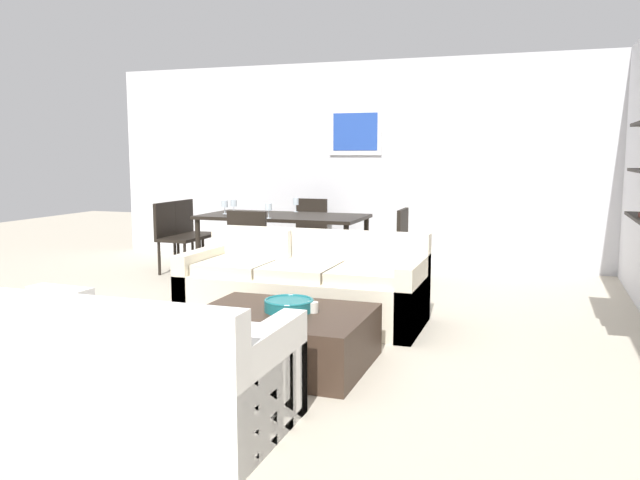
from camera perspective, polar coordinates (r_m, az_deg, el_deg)
name	(u,v)px	position (r m, az deg, el deg)	size (l,w,h in m)	color
ground_plane	(277,329)	(5.49, -3.83, -7.90)	(18.00, 18.00, 0.00)	#BCB29E
back_wall_unit	(400,163)	(8.59, 7.12, 6.81)	(8.40, 0.09, 2.70)	silver
sofa_beige	(304,288)	(5.69, -1.46, -4.32)	(2.11, 0.90, 0.78)	beige
loveseat_white	(134,374)	(3.67, -16.25, -11.40)	(1.63, 0.90, 0.78)	white
coffee_table	(281,338)	(4.54, -3.45, -8.73)	(1.21, 0.97, 0.38)	#38281E
decorative_bowl	(289,304)	(4.51, -2.78, -5.76)	(0.35, 0.35, 0.08)	#19666B
candle_jar	(313,307)	(4.46, -0.62, -6.02)	(0.07, 0.07, 0.07)	silver
dining_table	(283,220)	(7.68, -3.31, 1.77)	(1.96, 0.98, 0.75)	black
dining_chair_left_far	(191,229)	(8.51, -11.40, 0.97)	(0.44, 0.44, 0.88)	black
dining_chair_left_near	(173,233)	(8.14, -12.97, 0.63)	(0.44, 0.44, 0.88)	black
dining_chair_head	(309,227)	(8.53, -1.02, 1.14)	(0.44, 0.44, 0.88)	black
dining_chair_right_near	(392,243)	(7.08, 6.45, -0.24)	(0.44, 0.44, 0.88)	black
dining_chair_foot	(252,245)	(6.89, -6.12, -0.46)	(0.44, 0.44, 0.88)	black
wine_glass_left_far	(234,204)	(8.07, -7.70, 3.23)	(0.08, 0.08, 0.16)	silver
wine_glass_foot	(269,208)	(7.27, -4.60, 2.90)	(0.08, 0.08, 0.17)	silver
wine_glass_head	(296,202)	(8.06, -2.16, 3.41)	(0.07, 0.07, 0.18)	silver
wine_glass_left_near	(225,204)	(7.85, -8.49, 3.16)	(0.08, 0.08, 0.17)	silver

